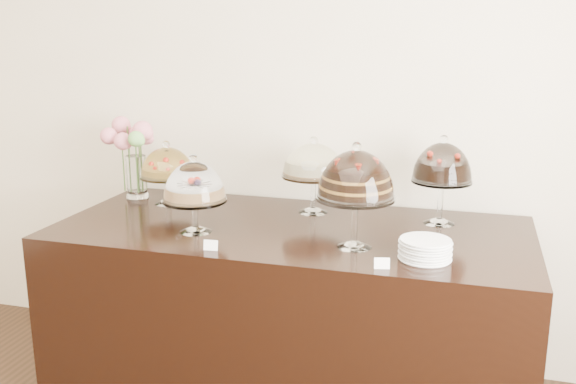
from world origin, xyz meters
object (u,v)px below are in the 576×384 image
(cake_stand_choco_layer, at_px, (356,179))
(cake_stand_fruit_tart, at_px, (167,165))
(display_counter, at_px, (291,315))
(cake_stand_cheesecake, at_px, (314,163))
(plate_stack, at_px, (425,249))
(cake_stand_dark_choco, at_px, (442,166))
(cake_stand_sugar_sponge, at_px, (194,185))
(flower_vase, at_px, (132,148))

(cake_stand_choco_layer, xyz_separation_m, cake_stand_fruit_tart, (-1.08, 0.43, -0.09))
(display_counter, xyz_separation_m, cake_stand_choco_layer, (0.34, -0.20, 0.75))
(cake_stand_cheesecake, bearing_deg, plate_stack, -42.41)
(cake_stand_dark_choco, bearing_deg, cake_stand_sugar_sponge, -157.14)
(cake_stand_choco_layer, xyz_separation_m, plate_stack, (0.30, -0.07, -0.26))
(cake_stand_cheesecake, xyz_separation_m, flower_vase, (-1.02, 0.02, 0.02))
(cake_stand_choco_layer, height_order, flower_vase, cake_stand_choco_layer)
(cake_stand_cheesecake, distance_m, plate_stack, 0.84)
(cake_stand_choco_layer, distance_m, plate_stack, 0.40)
(cake_stand_cheesecake, relative_size, flower_vase, 0.89)
(cake_stand_sugar_sponge, bearing_deg, display_counter, 26.08)
(cake_stand_fruit_tart, xyz_separation_m, flower_vase, (-0.24, 0.07, 0.07))
(cake_stand_fruit_tart, height_order, plate_stack, cake_stand_fruit_tart)
(flower_vase, bearing_deg, cake_stand_cheesecake, -0.87)
(plate_stack, bearing_deg, cake_stand_fruit_tart, 160.17)
(display_counter, height_order, cake_stand_choco_layer, cake_stand_choco_layer)
(flower_vase, bearing_deg, cake_stand_choco_layer, -20.49)
(cake_stand_dark_choco, bearing_deg, cake_stand_choco_layer, -125.45)
(cake_stand_sugar_sponge, distance_m, plate_stack, 1.05)
(cake_stand_sugar_sponge, distance_m, cake_stand_choco_layer, 0.74)
(cake_stand_dark_choco, xyz_separation_m, flower_vase, (-1.64, 0.04, -0.00))
(cake_stand_cheesecake, bearing_deg, cake_stand_dark_choco, -1.85)
(cake_stand_sugar_sponge, relative_size, plate_stack, 1.74)
(display_counter, xyz_separation_m, flower_vase, (-0.98, 0.29, 0.72))
(cake_stand_dark_choco, distance_m, plate_stack, 0.58)
(display_counter, relative_size, plate_stack, 10.61)
(cake_stand_fruit_tart, bearing_deg, flower_vase, 164.48)
(cake_stand_dark_choco, height_order, flower_vase, flower_vase)
(display_counter, distance_m, plate_stack, 0.85)
(cake_stand_dark_choco, xyz_separation_m, cake_stand_fruit_tart, (-1.41, -0.03, -0.07))
(cake_stand_dark_choco, height_order, cake_stand_fruit_tart, cake_stand_dark_choco)
(cake_stand_choco_layer, bearing_deg, cake_stand_dark_choco, 54.55)
(cake_stand_sugar_sponge, height_order, plate_stack, cake_stand_sugar_sponge)
(cake_stand_fruit_tart, bearing_deg, display_counter, -16.68)
(cake_stand_sugar_sponge, bearing_deg, cake_stand_fruit_tart, 129.62)
(display_counter, bearing_deg, cake_stand_sugar_sponge, -153.92)
(cake_stand_choco_layer, xyz_separation_m, flower_vase, (-1.32, 0.49, -0.02))
(cake_stand_cheesecake, xyz_separation_m, cake_stand_dark_choco, (0.63, -0.02, 0.03))
(plate_stack, bearing_deg, cake_stand_choco_layer, 166.63)
(cake_stand_cheesecake, bearing_deg, cake_stand_choco_layer, -57.84)
(cake_stand_dark_choco, xyz_separation_m, plate_stack, (-0.02, -0.53, -0.24))
(cake_stand_cheesecake, xyz_separation_m, plate_stack, (0.60, -0.55, -0.21))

